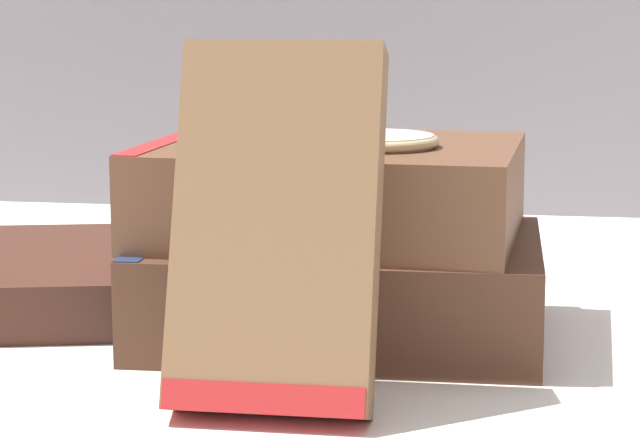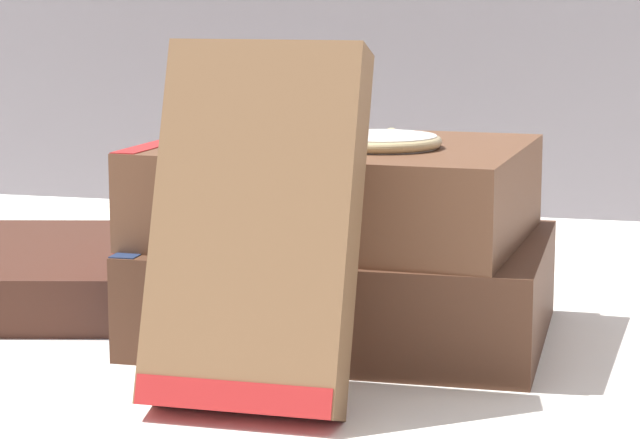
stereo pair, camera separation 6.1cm
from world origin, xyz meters
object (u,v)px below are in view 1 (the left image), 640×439
Objects in this scene: book_flat_bottom at (333,286)px; book_leaning_front at (277,240)px; reading_glasses at (264,265)px; pocket_watch at (376,141)px; book_flat_top at (323,190)px.

book_flat_bottom is 1.30× the size of book_leaning_front.
book_flat_bottom is 1.75× the size of reading_glasses.
pocket_watch reaches higher than book_flat_bottom.
pocket_watch is at bearing -69.65° from reading_glasses.
book_flat_bottom reaches higher than reading_glasses.
book_leaning_front is 0.12m from pocket_watch.
book_flat_top is 0.17m from reading_glasses.
book_flat_top is 2.91× the size of pocket_watch.
book_leaning_front is at bearing -85.63° from reading_glasses.
book_flat_bottom is at bearing 158.61° from pocket_watch.
pocket_watch is (0.02, -0.01, 0.07)m from book_flat_bottom.
pocket_watch reaches higher than book_flat_top.
book_flat_top is 1.66× the size of reading_glasses.
book_flat_bottom is 0.13m from book_leaning_front.
pocket_watch is at bearing -22.59° from book_flat_bottom.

